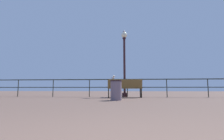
% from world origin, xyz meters
% --- Properties ---
extents(pier_railing, '(20.94, 0.05, 0.98)m').
position_xyz_m(pier_railing, '(-0.00, 8.53, 0.73)').
color(pier_railing, '#262A21').
rests_on(pier_railing, ground_plane).
extents(bench_near_left, '(1.76, 0.78, 0.90)m').
position_xyz_m(bench_near_left, '(-0.13, 7.89, 0.52)').
color(bench_near_left, brown).
rests_on(bench_near_left, ground_plane).
extents(lamppost_center, '(0.34, 0.34, 3.78)m').
position_xyz_m(lamppost_center, '(-0.15, 8.70, 2.16)').
color(lamppost_center, '#311B20').
rests_on(lamppost_center, ground_plane).
extents(seagull_on_rail, '(0.25, 0.40, 0.20)m').
position_xyz_m(seagull_on_rail, '(-0.77, 8.51, 1.07)').
color(seagull_on_rail, silver).
rests_on(seagull_on_rail, pier_railing).
extents(trash_bin, '(0.45, 0.45, 0.77)m').
position_xyz_m(trash_bin, '(-0.44, 5.93, 0.39)').
color(trash_bin, slate).
rests_on(trash_bin, ground_plane).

